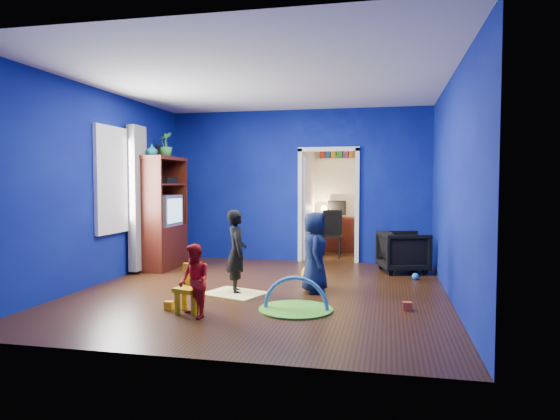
% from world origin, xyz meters
% --- Properties ---
extents(floor, '(5.00, 5.50, 0.01)m').
position_xyz_m(floor, '(0.00, 0.00, 0.00)').
color(floor, black).
rests_on(floor, ground).
extents(ceiling, '(5.00, 5.50, 0.01)m').
position_xyz_m(ceiling, '(0.00, 0.00, 2.90)').
color(ceiling, white).
rests_on(ceiling, wall_back).
extents(wall_back, '(5.00, 0.02, 2.90)m').
position_xyz_m(wall_back, '(0.00, 2.75, 1.45)').
color(wall_back, navy).
rests_on(wall_back, floor).
extents(wall_front, '(5.00, 0.02, 2.90)m').
position_xyz_m(wall_front, '(0.00, -2.75, 1.45)').
color(wall_front, navy).
rests_on(wall_front, floor).
extents(wall_left, '(0.02, 5.50, 2.90)m').
position_xyz_m(wall_left, '(-2.50, 0.00, 1.45)').
color(wall_left, navy).
rests_on(wall_left, floor).
extents(wall_right, '(0.02, 5.50, 2.90)m').
position_xyz_m(wall_right, '(2.50, 0.00, 1.45)').
color(wall_right, navy).
rests_on(wall_right, floor).
extents(alcove, '(1.00, 1.75, 2.50)m').
position_xyz_m(alcove, '(0.60, 3.62, 1.25)').
color(alcove, silver).
rests_on(alcove, floor).
extents(armchair, '(0.94, 0.92, 0.69)m').
position_xyz_m(armchair, '(1.97, 1.89, 0.35)').
color(armchair, black).
rests_on(armchair, floor).
extents(child_black, '(0.42, 0.49, 1.14)m').
position_xyz_m(child_black, '(-0.30, -0.25, 0.57)').
color(child_black, black).
rests_on(child_black, floor).
extents(child_navy, '(0.44, 0.59, 1.11)m').
position_xyz_m(child_navy, '(0.73, 0.04, 0.56)').
color(child_navy, '#10113B').
rests_on(child_navy, floor).
extents(toddler_red, '(0.51, 0.51, 0.83)m').
position_xyz_m(toddler_red, '(-0.40, -1.52, 0.41)').
color(toddler_red, '#AF121C').
rests_on(toddler_red, floor).
extents(vase, '(0.25, 0.25, 0.20)m').
position_xyz_m(vase, '(-2.21, 1.12, 2.06)').
color(vase, '#0C4C62').
rests_on(vase, tv_armoire).
extents(potted_plant, '(0.33, 0.33, 0.45)m').
position_xyz_m(potted_plant, '(-2.21, 1.64, 2.19)').
color(potted_plant, '#2E8031').
rests_on(potted_plant, tv_armoire).
extents(tv_armoire, '(0.58, 1.14, 1.96)m').
position_xyz_m(tv_armoire, '(-2.21, 1.42, 0.98)').
color(tv_armoire, '#371209').
rests_on(tv_armoire, floor).
extents(crt_tv, '(0.46, 0.70, 0.54)m').
position_xyz_m(crt_tv, '(-2.17, 1.42, 1.02)').
color(crt_tv, silver).
rests_on(crt_tv, tv_armoire).
extents(yellow_blanket, '(0.91, 0.82, 0.03)m').
position_xyz_m(yellow_blanket, '(-0.30, -0.35, 0.01)').
color(yellow_blanket, '#F2E07A').
rests_on(yellow_blanket, floor).
extents(hopper_ball, '(0.37, 0.37, 0.37)m').
position_xyz_m(hopper_ball, '(0.68, 0.29, 0.18)').
color(hopper_ball, yellow).
rests_on(hopper_ball, floor).
extents(kid_chair, '(0.35, 0.35, 0.50)m').
position_xyz_m(kid_chair, '(-0.55, -1.32, 0.25)').
color(kid_chair, yellow).
rests_on(kid_chair, floor).
extents(play_mat, '(0.88, 0.88, 0.02)m').
position_xyz_m(play_mat, '(0.65, -0.97, 0.01)').
color(play_mat, green).
rests_on(play_mat, floor).
extents(toy_arch, '(0.79, 0.06, 0.79)m').
position_xyz_m(toy_arch, '(0.65, -0.97, 0.02)').
color(toy_arch, '#3F8CD8').
rests_on(toy_arch, floor).
extents(window_left, '(0.03, 0.95, 1.55)m').
position_xyz_m(window_left, '(-2.48, 0.35, 1.55)').
color(window_left, white).
rests_on(window_left, wall_left).
extents(curtain, '(0.14, 0.42, 2.40)m').
position_xyz_m(curtain, '(-2.37, 0.90, 1.25)').
color(curtain, slate).
rests_on(curtain, floor).
extents(doorway, '(1.16, 0.10, 2.10)m').
position_xyz_m(doorway, '(0.60, 2.75, 1.05)').
color(doorway, white).
rests_on(doorway, floor).
extents(study_desk, '(0.88, 0.44, 0.75)m').
position_xyz_m(study_desk, '(0.60, 4.26, 0.38)').
color(study_desk, '#3D140A').
rests_on(study_desk, floor).
extents(desk_monitor, '(0.40, 0.05, 0.32)m').
position_xyz_m(desk_monitor, '(0.60, 4.38, 0.95)').
color(desk_monitor, black).
rests_on(desk_monitor, study_desk).
extents(desk_lamp, '(0.14, 0.14, 0.14)m').
position_xyz_m(desk_lamp, '(0.32, 4.32, 0.93)').
color(desk_lamp, '#FFD88C').
rests_on(desk_lamp, study_desk).
extents(folding_chair, '(0.40, 0.40, 0.92)m').
position_xyz_m(folding_chair, '(0.60, 3.30, 0.46)').
color(folding_chair, black).
rests_on(folding_chair, floor).
extents(book_shelf, '(0.88, 0.24, 0.04)m').
position_xyz_m(book_shelf, '(0.60, 4.37, 2.02)').
color(book_shelf, white).
rests_on(book_shelf, study_desk).
extents(toy_0, '(0.10, 0.08, 0.10)m').
position_xyz_m(toy_0, '(1.94, -0.69, 0.05)').
color(toy_0, '#F14E28').
rests_on(toy_0, floor).
extents(toy_1, '(0.11, 0.11, 0.11)m').
position_xyz_m(toy_1, '(2.14, 1.26, 0.06)').
color(toy_1, blue).
rests_on(toy_1, floor).
extents(toy_2, '(0.10, 0.08, 0.10)m').
position_xyz_m(toy_2, '(-0.83, -1.26, 0.05)').
color(toy_2, '#FFAF0D').
rests_on(toy_2, floor).
extents(toy_3, '(0.11, 0.11, 0.11)m').
position_xyz_m(toy_3, '(0.68, 0.24, 0.06)').
color(toy_3, green).
rests_on(toy_3, floor).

